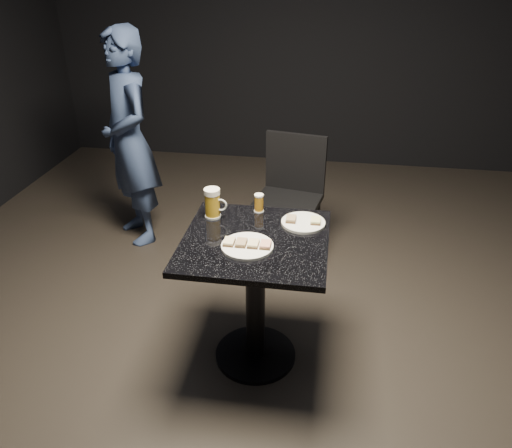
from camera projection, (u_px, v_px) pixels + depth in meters
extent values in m
plane|color=black|center=(255.00, 356.00, 2.76)|extent=(6.00, 6.00, 0.00)
plane|color=black|center=(306.00, 8.00, 4.64)|extent=(5.00, 0.00, 5.00)
cylinder|color=white|center=(247.00, 246.00, 2.32)|extent=(0.25, 0.25, 0.01)
cylinder|color=white|center=(303.00, 223.00, 2.53)|extent=(0.22, 0.22, 0.01)
imported|color=navy|center=(129.00, 140.00, 3.57)|extent=(0.66, 0.67, 1.56)
cylinder|color=black|center=(255.00, 354.00, 2.75)|extent=(0.44, 0.44, 0.03)
cylinder|color=black|center=(255.00, 302.00, 2.58)|extent=(0.10, 0.10, 0.69)
cube|color=black|center=(255.00, 241.00, 2.41)|extent=(0.70, 0.70, 0.03)
cylinder|color=silver|center=(213.00, 216.00, 2.60)|extent=(0.08, 0.08, 0.01)
cylinder|color=#C0901F|center=(212.00, 205.00, 2.56)|extent=(0.08, 0.08, 0.12)
cylinder|color=white|center=(212.00, 192.00, 2.53)|extent=(0.08, 0.08, 0.03)
torus|color=silver|center=(221.00, 205.00, 2.55)|extent=(0.07, 0.01, 0.07)
cylinder|color=silver|center=(259.00, 211.00, 2.65)|extent=(0.05, 0.05, 0.01)
cylinder|color=#B8791E|center=(259.00, 203.00, 2.63)|extent=(0.05, 0.05, 0.08)
cylinder|color=white|center=(259.00, 195.00, 2.61)|extent=(0.05, 0.05, 0.01)
cube|color=black|center=(287.00, 203.00, 3.41)|extent=(0.50, 0.50, 0.04)
cylinder|color=black|center=(253.00, 241.00, 3.43)|extent=(0.03, 0.03, 0.43)
cylinder|color=black|center=(304.00, 250.00, 3.32)|extent=(0.03, 0.03, 0.43)
cylinder|color=black|center=(269.00, 218.00, 3.73)|extent=(0.03, 0.03, 0.43)
cylinder|color=black|center=(317.00, 225.00, 3.62)|extent=(0.03, 0.03, 0.43)
cube|color=black|center=(296.00, 163.00, 3.47)|extent=(0.43, 0.11, 0.43)
cube|color=#4C3521|center=(229.00, 242.00, 2.33)|extent=(0.05, 0.07, 0.01)
cube|color=beige|center=(229.00, 241.00, 2.33)|extent=(0.05, 0.07, 0.01)
cube|color=#4C3521|center=(241.00, 243.00, 2.32)|extent=(0.05, 0.07, 0.01)
cube|color=#8C7251|center=(241.00, 242.00, 2.32)|extent=(0.05, 0.07, 0.01)
cube|color=#4C3521|center=(253.00, 244.00, 2.31)|extent=(0.05, 0.07, 0.01)
cube|color=beige|center=(253.00, 243.00, 2.31)|extent=(0.05, 0.07, 0.01)
cube|color=#4C3521|center=(265.00, 245.00, 2.31)|extent=(0.05, 0.07, 0.01)
cube|color=tan|center=(266.00, 244.00, 2.30)|extent=(0.05, 0.07, 0.01)
cube|color=#4C3521|center=(291.00, 220.00, 2.53)|extent=(0.05, 0.07, 0.01)
cube|color=#8C7251|center=(291.00, 218.00, 2.52)|extent=(0.05, 0.07, 0.01)
cube|color=#4C3521|center=(316.00, 221.00, 2.51)|extent=(0.05, 0.07, 0.01)
cube|color=#D1D184|center=(316.00, 220.00, 2.51)|extent=(0.05, 0.07, 0.01)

